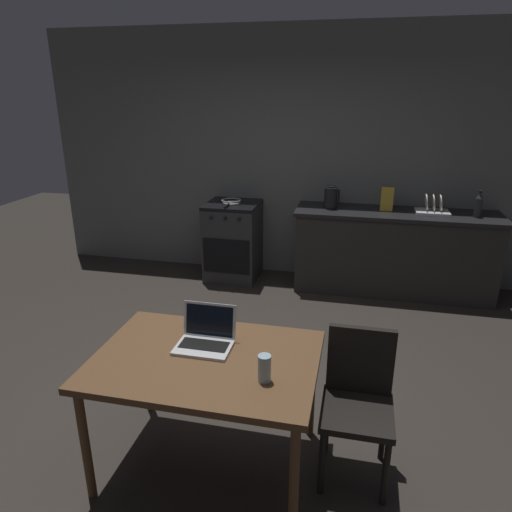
{
  "coord_description": "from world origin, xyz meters",
  "views": [
    {
      "loc": [
        0.84,
        -2.84,
        2.15
      ],
      "look_at": [
        0.01,
        0.87,
        0.78
      ],
      "focal_mm": 32.59,
      "sensor_mm": 36.0,
      "label": 1
    }
  ],
  "objects_px": {
    "stove_oven": "(233,241)",
    "bottle": "(479,205)",
    "electric_kettle": "(331,198)",
    "frying_pan": "(231,201)",
    "dining_table": "(206,368)",
    "chair": "(358,395)",
    "drinking_glass": "(264,368)",
    "dish_rack": "(433,209)",
    "cereal_box": "(387,199)",
    "laptop": "(205,338)"
  },
  "relations": [
    {
      "from": "dining_table",
      "to": "laptop",
      "type": "xyz_separation_m",
      "value": [
        -0.04,
        0.12,
        0.12
      ]
    },
    {
      "from": "stove_oven",
      "to": "cereal_box",
      "type": "bearing_deg",
      "value": 0.75
    },
    {
      "from": "frying_pan",
      "to": "dish_rack",
      "type": "height_order",
      "value": "dish_rack"
    },
    {
      "from": "drinking_glass",
      "to": "dish_rack",
      "type": "relative_size",
      "value": 0.43
    },
    {
      "from": "chair",
      "to": "frying_pan",
      "type": "distance_m",
      "value": 3.15
    },
    {
      "from": "cereal_box",
      "to": "dish_rack",
      "type": "bearing_deg",
      "value": -2.43
    },
    {
      "from": "stove_oven",
      "to": "bottle",
      "type": "xyz_separation_m",
      "value": [
        2.61,
        -0.05,
        0.59
      ]
    },
    {
      "from": "electric_kettle",
      "to": "drinking_glass",
      "type": "relative_size",
      "value": 1.67
    },
    {
      "from": "chair",
      "to": "bottle",
      "type": "xyz_separation_m",
      "value": [
        1.12,
        2.71,
        0.54
      ]
    },
    {
      "from": "electric_kettle",
      "to": "dish_rack",
      "type": "distance_m",
      "value": 1.07
    },
    {
      "from": "dining_table",
      "to": "bottle",
      "type": "distance_m",
      "value": 3.5
    },
    {
      "from": "bottle",
      "to": "dish_rack",
      "type": "height_order",
      "value": "bottle"
    },
    {
      "from": "dish_rack",
      "to": "electric_kettle",
      "type": "bearing_deg",
      "value": 180.0
    },
    {
      "from": "stove_oven",
      "to": "bottle",
      "type": "bearing_deg",
      "value": -1.04
    },
    {
      "from": "stove_oven",
      "to": "electric_kettle",
      "type": "height_order",
      "value": "electric_kettle"
    },
    {
      "from": "stove_oven",
      "to": "chair",
      "type": "relative_size",
      "value": 1.04
    },
    {
      "from": "dining_table",
      "to": "laptop",
      "type": "relative_size",
      "value": 3.91
    },
    {
      "from": "dining_table",
      "to": "laptop",
      "type": "height_order",
      "value": "laptop"
    },
    {
      "from": "dining_table",
      "to": "electric_kettle",
      "type": "relative_size",
      "value": 5.09
    },
    {
      "from": "bottle",
      "to": "dish_rack",
      "type": "relative_size",
      "value": 0.8
    },
    {
      "from": "electric_kettle",
      "to": "frying_pan",
      "type": "bearing_deg",
      "value": -178.48
    },
    {
      "from": "chair",
      "to": "drinking_glass",
      "type": "distance_m",
      "value": 0.65
    },
    {
      "from": "chair",
      "to": "laptop",
      "type": "height_order",
      "value": "laptop"
    },
    {
      "from": "stove_oven",
      "to": "dining_table",
      "type": "distance_m",
      "value": 3.0
    },
    {
      "from": "stove_oven",
      "to": "drinking_glass",
      "type": "height_order",
      "value": "stove_oven"
    },
    {
      "from": "dining_table",
      "to": "electric_kettle",
      "type": "distance_m",
      "value": 2.98
    },
    {
      "from": "dish_rack",
      "to": "drinking_glass",
      "type": "bearing_deg",
      "value": -110.86
    },
    {
      "from": "laptop",
      "to": "electric_kettle",
      "type": "height_order",
      "value": "electric_kettle"
    },
    {
      "from": "drinking_glass",
      "to": "cereal_box",
      "type": "bearing_deg",
      "value": 77.25
    },
    {
      "from": "frying_pan",
      "to": "dining_table",
      "type": "bearing_deg",
      "value": -77.21
    },
    {
      "from": "chair",
      "to": "frying_pan",
      "type": "relative_size",
      "value": 2.2
    },
    {
      "from": "electric_kettle",
      "to": "drinking_glass",
      "type": "bearing_deg",
      "value": -91.93
    },
    {
      "from": "cereal_box",
      "to": "bottle",
      "type": "bearing_deg",
      "value": -4.45
    },
    {
      "from": "dining_table",
      "to": "electric_kettle",
      "type": "bearing_deg",
      "value": 80.86
    },
    {
      "from": "chair",
      "to": "laptop",
      "type": "relative_size",
      "value": 2.75
    },
    {
      "from": "laptop",
      "to": "cereal_box",
      "type": "height_order",
      "value": "cereal_box"
    },
    {
      "from": "dish_rack",
      "to": "laptop",
      "type": "bearing_deg",
      "value": -119.35
    },
    {
      "from": "dining_table",
      "to": "frying_pan",
      "type": "height_order",
      "value": "frying_pan"
    },
    {
      "from": "laptop",
      "to": "electric_kettle",
      "type": "bearing_deg",
      "value": 83.12
    },
    {
      "from": "stove_oven",
      "to": "dining_table",
      "type": "height_order",
      "value": "stove_oven"
    },
    {
      "from": "electric_kettle",
      "to": "cereal_box",
      "type": "xyz_separation_m",
      "value": [
        0.6,
        0.02,
        0.01
      ]
    },
    {
      "from": "dining_table",
      "to": "dish_rack",
      "type": "height_order",
      "value": "dish_rack"
    },
    {
      "from": "dining_table",
      "to": "frying_pan",
      "type": "bearing_deg",
      "value": 102.79
    },
    {
      "from": "drinking_glass",
      "to": "bottle",
      "type": "bearing_deg",
      "value": 62.11
    },
    {
      "from": "dining_table",
      "to": "electric_kettle",
      "type": "xyz_separation_m",
      "value": [
        0.47,
        2.92,
        0.36
      ]
    },
    {
      "from": "bottle",
      "to": "cereal_box",
      "type": "height_order",
      "value": "bottle"
    },
    {
      "from": "frying_pan",
      "to": "drinking_glass",
      "type": "xyz_separation_m",
      "value": [
        1.02,
        -3.04,
        -0.13
      ]
    },
    {
      "from": "laptop",
      "to": "cereal_box",
      "type": "bearing_deg",
      "value": 72.04
    },
    {
      "from": "dining_table",
      "to": "bottle",
      "type": "bearing_deg",
      "value": 55.62
    },
    {
      "from": "dish_rack",
      "to": "frying_pan",
      "type": "bearing_deg",
      "value": -179.22
    }
  ]
}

